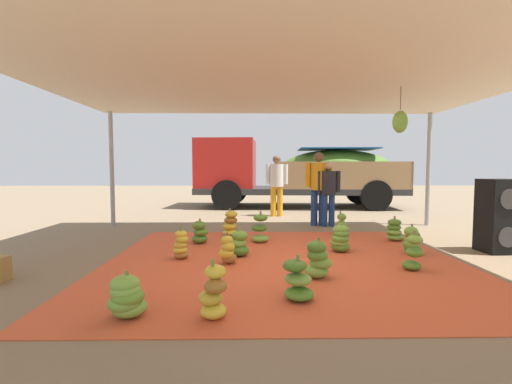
{
  "coord_description": "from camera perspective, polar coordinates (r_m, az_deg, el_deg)",
  "views": [
    {
      "loc": [
        -0.49,
        -5.13,
        1.38
      ],
      "look_at": [
        -0.37,
        2.68,
        0.86
      ],
      "focal_mm": 24.69,
      "sensor_mm": 36.0,
      "label": 1
    }
  ],
  "objects": [
    {
      "name": "banana_bunch_10",
      "position": [
        7.19,
        -4.16,
        -5.23
      ],
      "size": [
        0.43,
        0.43,
        0.56
      ],
      "color": "gold",
      "rests_on": "tarp_orange"
    },
    {
      "name": "banana_bunch_3",
      "position": [
        3.58,
        -20.22,
        -15.73
      ],
      "size": [
        0.44,
        0.44,
        0.43
      ],
      "color": "#75A83D",
      "rests_on": "tarp_orange"
    },
    {
      "name": "banana_bunch_5",
      "position": [
        5.59,
        -2.85,
        -8.42
      ],
      "size": [
        0.42,
        0.41,
        0.43
      ],
      "color": "#477523",
      "rests_on": "tarp_orange"
    },
    {
      "name": "worker_1",
      "position": [
        10.13,
        3.37,
        1.83
      ],
      "size": [
        0.64,
        0.39,
        1.76
      ],
      "color": "orange",
      "rests_on": "ground"
    },
    {
      "name": "tarp_orange",
      "position": [
        5.34,
        4.54,
        -11.11
      ],
      "size": [
        5.21,
        4.76,
        0.01
      ],
      "primitive_type": "cube",
      "color": "#D1512D",
      "rests_on": "ground"
    },
    {
      "name": "banana_bunch_11",
      "position": [
        6.2,
        23.96,
        -7.26
      ],
      "size": [
        0.37,
        0.37,
        0.49
      ],
      "color": "#477523",
      "rests_on": "tarp_orange"
    },
    {
      "name": "banana_bunch_0",
      "position": [
        5.51,
        -12.06,
        -8.49
      ],
      "size": [
        0.29,
        0.29,
        0.49
      ],
      "color": "#996628",
      "rests_on": "tarp_orange"
    },
    {
      "name": "banana_bunch_13",
      "position": [
        7.24,
        21.53,
        -5.82
      ],
      "size": [
        0.42,
        0.4,
        0.46
      ],
      "color": "#6B9E38",
      "rests_on": "tarp_orange"
    },
    {
      "name": "speaker_stack",
      "position": [
        7.02,
        34.58,
        -3.19
      ],
      "size": [
        0.53,
        0.52,
        1.21
      ],
      "color": "black",
      "rests_on": "ground"
    },
    {
      "name": "banana_bunch_7",
      "position": [
        4.56,
        9.98,
        -10.84
      ],
      "size": [
        0.43,
        0.39,
        0.5
      ],
      "color": "#75A83D",
      "rests_on": "tarp_orange"
    },
    {
      "name": "banana_bunch_9",
      "position": [
        3.83,
        6.76,
        -14.15
      ],
      "size": [
        0.43,
        0.44,
        0.47
      ],
      "color": "#518428",
      "rests_on": "tarp_orange"
    },
    {
      "name": "cargo_truck_main",
      "position": [
        12.69,
        6.22,
        3.35
      ],
      "size": [
        7.31,
        2.87,
        2.4
      ],
      "color": "#2D2D2D",
      "rests_on": "ground"
    },
    {
      "name": "worker_2",
      "position": [
        8.5,
        11.65,
        0.55
      ],
      "size": [
        0.57,
        0.35,
        1.55
      ],
      "color": "navy",
      "rests_on": "ground"
    },
    {
      "name": "ground_plane",
      "position": [
        8.26,
        2.58,
        -5.78
      ],
      "size": [
        40.0,
        40.0,
        0.0
      ],
      "primitive_type": "plane",
      "color": "#7F6B51"
    },
    {
      "name": "banana_bunch_14",
      "position": [
        3.38,
        -6.89,
        -16.01
      ],
      "size": [
        0.35,
        0.35,
        0.54
      ],
      "color": "gold",
      "rests_on": "tarp_orange"
    },
    {
      "name": "banana_bunch_8",
      "position": [
        6.58,
        0.63,
        -6.08
      ],
      "size": [
        0.37,
        0.38,
        0.58
      ],
      "color": "#75A83D",
      "rests_on": "tarp_orange"
    },
    {
      "name": "tent_canopy",
      "position": [
        5.24,
        4.93,
        18.31
      ],
      "size": [
        8.0,
        7.0,
        2.77
      ],
      "color": "#9EA0A5",
      "rests_on": "ground"
    },
    {
      "name": "banana_bunch_2",
      "position": [
        6.55,
        -9.09,
        -6.56
      ],
      "size": [
        0.41,
        0.4,
        0.46
      ],
      "color": "#477523",
      "rests_on": "tarp_orange"
    },
    {
      "name": "worker_0",
      "position": [
        8.6,
        10.08,
        1.46
      ],
      "size": [
        0.65,
        0.4,
        1.77
      ],
      "color": "navy",
      "rests_on": "ground"
    },
    {
      "name": "banana_bunch_1",
      "position": [
        7.55,
        13.52,
        -5.16
      ],
      "size": [
        0.35,
        0.33,
        0.49
      ],
      "color": "#518428",
      "rests_on": "tarp_orange"
    },
    {
      "name": "banana_bunch_4",
      "position": [
        6.0,
        13.51,
        -7.42
      ],
      "size": [
        0.43,
        0.43,
        0.48
      ],
      "color": "#518428",
      "rests_on": "tarp_orange"
    },
    {
      "name": "banana_bunch_12",
      "position": [
        5.25,
        24.13,
        -9.16
      ],
      "size": [
        0.35,
        0.36,
        0.54
      ],
      "color": "#518428",
      "rests_on": "tarp_orange"
    },
    {
      "name": "banana_bunch_6",
      "position": [
        5.13,
        -4.62,
        -9.45
      ],
      "size": [
        0.32,
        0.33,
        0.45
      ],
      "color": "#996628",
      "rests_on": "tarp_orange"
    }
  ]
}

